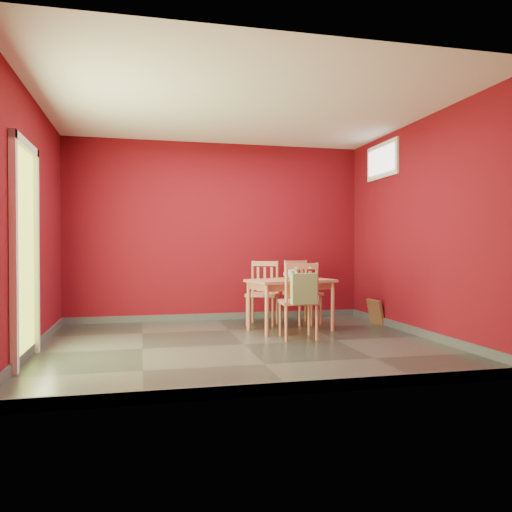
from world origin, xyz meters
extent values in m
plane|color=#2D342D|center=(0.00, 0.00, 0.00)|extent=(4.50, 4.50, 0.00)
plane|color=#620A13|center=(0.00, 2.00, 1.35)|extent=(4.50, 0.00, 4.50)
plane|color=#620A13|center=(0.00, -2.00, 1.35)|extent=(4.50, 0.00, 4.50)
plane|color=#620A13|center=(-2.25, 0.00, 1.35)|extent=(0.00, 4.00, 4.00)
plane|color=#620A13|center=(2.25, 0.00, 1.35)|extent=(0.00, 4.00, 4.00)
plane|color=white|center=(0.00, 0.00, 2.70)|extent=(4.50, 4.50, 0.00)
cube|color=#3F4244|center=(0.00, 1.99, 0.05)|extent=(4.50, 0.02, 0.10)
cube|color=#3F4244|center=(0.00, -1.99, 0.05)|extent=(4.50, 0.02, 0.10)
cube|color=#3F4244|center=(-2.24, 0.00, 0.05)|extent=(0.03, 4.00, 0.10)
cube|color=#3F4244|center=(2.24, 0.00, 0.05)|extent=(0.03, 4.00, 0.10)
cube|color=#B7D838|center=(-2.24, -0.40, 1.02)|extent=(0.02, 0.85, 2.05)
cube|color=white|center=(-2.21, -0.86, 1.06)|extent=(0.06, 0.08, 2.13)
cube|color=white|center=(-2.21, 0.06, 1.06)|extent=(0.06, 0.08, 2.13)
cube|color=white|center=(-2.21, -0.40, 2.09)|extent=(0.06, 1.01, 0.08)
cube|color=white|center=(2.23, 1.00, 2.35)|extent=(0.03, 0.90, 0.50)
cube|color=white|center=(2.21, 1.00, 2.35)|extent=(0.02, 0.76, 0.36)
cube|color=silver|center=(1.60, 1.99, 0.30)|extent=(0.08, 0.02, 0.12)
cube|color=#B76E55|center=(0.80, 0.78, 0.66)|extent=(1.21, 0.86, 0.04)
cube|color=#B76E55|center=(0.80, 0.78, 0.60)|extent=(1.08, 0.73, 0.09)
cylinder|color=#B76E55|center=(0.38, 0.41, 0.32)|extent=(0.05, 0.05, 0.65)
cylinder|color=#B76E55|center=(0.26, 0.93, 0.32)|extent=(0.05, 0.05, 0.65)
cylinder|color=#B76E55|center=(1.33, 0.63, 0.32)|extent=(0.05, 0.05, 0.65)
cylinder|color=#B76E55|center=(1.22, 1.15, 0.32)|extent=(0.05, 0.05, 0.65)
cube|color=#925C25|center=(0.80, 0.78, 0.69)|extent=(0.43, 0.66, 0.01)
cube|color=#925C25|center=(0.80, 0.47, 0.53)|extent=(0.29, 0.07, 0.31)
cube|color=#B76E55|center=(0.55, 1.35, 0.44)|extent=(0.56, 0.56, 0.04)
cylinder|color=#B76E55|center=(0.31, 1.26, 0.21)|extent=(0.04, 0.04, 0.41)
cylinder|color=#B76E55|center=(0.46, 1.59, 0.21)|extent=(0.04, 0.04, 0.41)
cylinder|color=#B76E55|center=(0.64, 1.10, 0.21)|extent=(0.04, 0.04, 0.41)
cylinder|color=#B76E55|center=(0.79, 1.44, 0.21)|extent=(0.04, 0.04, 0.41)
cylinder|color=#B76E55|center=(0.46, 1.59, 0.68)|extent=(0.04, 0.04, 0.46)
cylinder|color=#B76E55|center=(0.79, 1.44, 0.68)|extent=(0.04, 0.04, 0.46)
cube|color=#B76E55|center=(0.63, 1.51, 0.87)|extent=(0.36, 0.19, 0.07)
cube|color=#B76E55|center=(0.54, 1.55, 0.64)|extent=(0.04, 0.03, 0.35)
cube|color=#B76E55|center=(0.63, 1.51, 0.64)|extent=(0.04, 0.03, 0.35)
cube|color=#B76E55|center=(0.72, 1.47, 0.64)|extent=(0.04, 0.03, 0.35)
cube|color=#B76E55|center=(1.15, 1.32, 0.44)|extent=(0.54, 0.54, 0.04)
cylinder|color=#B76E55|center=(1.03, 1.09, 0.21)|extent=(0.04, 0.04, 0.42)
cylinder|color=#B76E55|center=(0.92, 1.44, 0.21)|extent=(0.04, 0.04, 0.42)
cylinder|color=#B76E55|center=(1.38, 1.20, 0.21)|extent=(0.04, 0.04, 0.42)
cylinder|color=#B76E55|center=(1.27, 1.55, 0.21)|extent=(0.04, 0.04, 0.42)
cylinder|color=#B76E55|center=(0.92, 1.44, 0.69)|extent=(0.04, 0.04, 0.46)
cylinder|color=#B76E55|center=(1.27, 1.55, 0.69)|extent=(0.04, 0.04, 0.46)
cube|color=#B76E55|center=(1.09, 1.49, 0.88)|extent=(0.38, 0.15, 0.07)
cube|color=#B76E55|center=(1.00, 1.46, 0.65)|extent=(0.04, 0.03, 0.36)
cube|color=#B76E55|center=(1.09, 1.49, 0.65)|extent=(0.04, 0.03, 0.36)
cube|color=#B76E55|center=(1.19, 1.52, 0.65)|extent=(0.04, 0.03, 0.36)
cube|color=#B76E55|center=(0.72, 0.23, 0.44)|extent=(0.46, 0.46, 0.04)
cylinder|color=#B76E55|center=(0.92, 0.40, 0.21)|extent=(0.04, 0.04, 0.42)
cylinder|color=#B76E55|center=(0.89, 0.03, 0.21)|extent=(0.04, 0.04, 0.42)
cylinder|color=#B76E55|center=(0.56, 0.43, 0.21)|extent=(0.04, 0.04, 0.42)
cylinder|color=#B76E55|center=(0.53, 0.06, 0.21)|extent=(0.04, 0.04, 0.42)
cylinder|color=#B76E55|center=(0.89, 0.03, 0.69)|extent=(0.04, 0.04, 0.46)
cylinder|color=#B76E55|center=(0.53, 0.06, 0.69)|extent=(0.04, 0.04, 0.46)
cube|color=#B76E55|center=(0.71, 0.04, 0.88)|extent=(0.39, 0.07, 0.07)
cube|color=#B76E55|center=(0.81, 0.03, 0.65)|extent=(0.04, 0.02, 0.36)
cube|color=#B76E55|center=(0.71, 0.04, 0.65)|extent=(0.04, 0.02, 0.36)
cube|color=#B76E55|center=(0.61, 0.05, 0.65)|extent=(0.04, 0.02, 0.36)
cube|color=#7B945E|center=(0.71, -0.04, 0.62)|extent=(0.30, 0.09, 0.36)
cylinder|color=#7B945E|center=(0.63, 0.02, 0.86)|extent=(0.02, 0.15, 0.02)
cylinder|color=#7B945E|center=(0.79, 0.02, 0.86)|extent=(0.02, 0.15, 0.02)
cube|color=brown|center=(2.19, 1.11, 0.17)|extent=(0.14, 0.36, 0.35)
cube|color=black|center=(2.19, 1.11, 0.17)|extent=(0.09, 0.25, 0.24)
camera|label=1|loc=(-1.13, -5.56, 1.10)|focal=35.00mm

